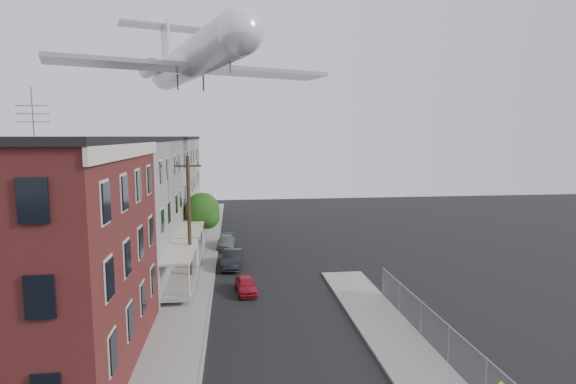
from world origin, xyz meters
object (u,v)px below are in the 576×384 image
Objects in this scene: utility_pole at (189,218)px; car_far at (226,242)px; street_tree at (203,212)px; car_mid at (232,259)px; car_near at (246,285)px; airplane at (191,60)px.

utility_pole reaches higher than car_far.
street_tree reaches higher than car_far.
car_mid is (2.58, -6.27, -2.78)m from street_tree.
car_far is (2.33, 10.05, -4.12)m from utility_pole.
street_tree is at bearing 88.11° from utility_pole.
utility_pole reaches higher than street_tree.
street_tree is at bearing 116.69° from car_mid.
car_far is (-1.47, 12.40, 0.02)m from car_near.
airplane is (-3.10, 3.56, 15.83)m from car_mid.
airplane is at bearing 135.47° from car_mid.
street_tree is at bearing 79.04° from airplane.
car_mid is 16.51m from airplane.
car_mid is (-0.90, 6.00, 0.14)m from car_near.
utility_pole is 10.00m from street_tree.
car_far is at bearing 48.34° from airplane.
car_mid is at bearing 51.51° from utility_pole.
utility_pole is 1.73× the size of street_tree.
utility_pole reaches higher than car_near.
car_far is (-0.57, 6.40, -0.12)m from car_mid.
car_near is at bearing -80.19° from car_far.
car_near is (3.47, -12.27, -2.91)m from street_tree.
car_near is at bearing -31.70° from utility_pole.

